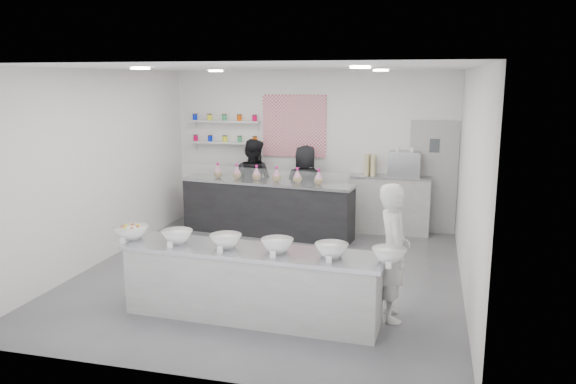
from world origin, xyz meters
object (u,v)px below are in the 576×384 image
object	(u,v)px
woman_prep	(393,252)
staff_left	(253,183)
espresso_ledge	(390,204)
prep_counter	(252,284)
espresso_machine	(404,165)
staff_right	(305,188)
back_bar	(267,208)

from	to	relation	value
woman_prep	staff_left	bearing A→B (deg)	23.94
espresso_ledge	prep_counter	bearing A→B (deg)	-107.14
prep_counter	espresso_machine	size ratio (longest dim) A/B	5.48
espresso_ledge	staff_left	bearing A→B (deg)	-176.09
prep_counter	staff_right	size ratio (longest dim) A/B	1.94
espresso_machine	staff_right	size ratio (longest dim) A/B	0.35
woman_prep	prep_counter	bearing A→B (deg)	89.62
prep_counter	back_bar	size ratio (longest dim) A/B	0.97
prep_counter	staff_right	bearing A→B (deg)	96.09
prep_counter	espresso_machine	distance (m)	4.66
espresso_machine	staff_right	xyz separation A→B (m)	(-1.81, -0.21, -0.49)
staff_left	staff_right	xyz separation A→B (m)	(1.05, -0.03, -0.04)
staff_left	prep_counter	bearing A→B (deg)	121.61
prep_counter	back_bar	world-z (taller)	back_bar
staff_left	staff_right	distance (m)	1.05
back_bar	staff_right	world-z (taller)	staff_right
espresso_machine	staff_right	distance (m)	1.89
back_bar	espresso_machine	distance (m)	2.65
prep_counter	espresso_machine	xyz separation A→B (m)	(1.55, 4.30, 0.87)
staff_right	prep_counter	bearing A→B (deg)	92.52
espresso_machine	back_bar	bearing A→B (deg)	-163.58
espresso_ledge	staff_right	world-z (taller)	staff_right
back_bar	woman_prep	distance (m)	4.06
staff_left	back_bar	bearing A→B (deg)	143.11
espresso_ledge	espresso_machine	bearing A→B (deg)	0.00
back_bar	espresso_machine	xyz separation A→B (m)	(2.42, 0.71, 0.80)
espresso_machine	woman_prep	xyz separation A→B (m)	(0.08, -3.89, -0.47)
prep_counter	espresso_ledge	distance (m)	4.51
woman_prep	staff_left	distance (m)	4.74
espresso_machine	staff_right	world-z (taller)	staff_right
back_bar	woman_prep	xyz separation A→B (m)	(2.51, -3.18, 0.33)
prep_counter	woman_prep	size ratio (longest dim) A/B	1.90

